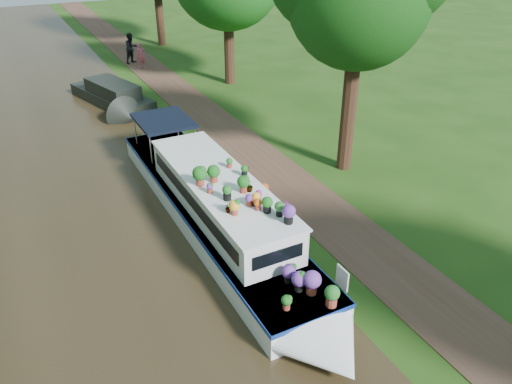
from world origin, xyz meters
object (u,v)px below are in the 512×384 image
Objects in this scene: second_boat at (113,96)px; pedestrian_pink at (141,55)px; pedestrian_dark at (131,48)px; plant_boat at (221,209)px.

pedestrian_pink is (3.23, 6.15, 0.32)m from second_boat.
pedestrian_dark is (3.06, 7.66, 0.48)m from second_boat.
pedestrian_dark is at bearing 82.04° from plant_boat.
second_boat is at bearing -137.43° from pedestrian_dark.
pedestrian_dark is (2.92, 20.86, 0.13)m from plant_boat.
second_boat is 6.96m from pedestrian_pink.
second_boat is at bearing -114.79° from pedestrian_pink.
pedestrian_pink is at bearing 80.91° from plant_boat.
pedestrian_pink is 0.83× the size of pedestrian_dark.
plant_boat is 21.06m from pedestrian_dark.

